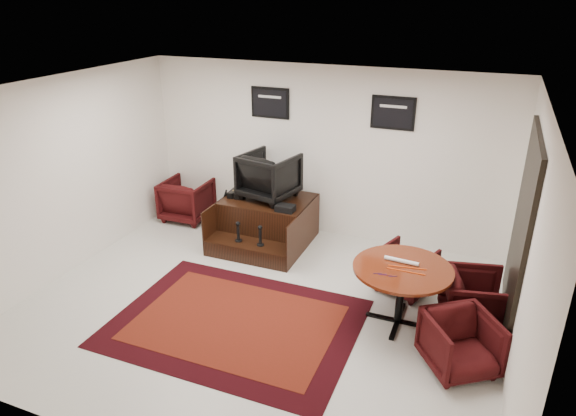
% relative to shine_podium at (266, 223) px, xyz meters
% --- Properties ---
extents(ground, '(6.00, 6.00, 0.00)m').
position_rel_shine_podium_xyz_m(ground, '(0.69, -1.79, -0.34)').
color(ground, beige).
rests_on(ground, ground).
extents(room_shell, '(6.02, 5.02, 2.81)m').
position_rel_shine_podium_xyz_m(room_shell, '(1.10, -1.67, 1.45)').
color(room_shell, white).
rests_on(room_shell, ground).
extents(area_rug, '(2.98, 2.24, 0.01)m').
position_rel_shine_podium_xyz_m(area_rug, '(0.58, -2.22, -0.33)').
color(area_rug, black).
rests_on(area_rug, ground).
extents(shine_podium, '(1.41, 1.45, 0.73)m').
position_rel_shine_podium_xyz_m(shine_podium, '(0.00, 0.00, 0.00)').
color(shine_podium, black).
rests_on(shine_podium, ground).
extents(shine_chair, '(0.94, 0.90, 0.82)m').
position_rel_shine_podium_xyz_m(shine_chair, '(0.00, 0.15, 0.80)').
color(shine_chair, black).
rests_on(shine_chair, shine_podium).
extents(shoes_pair, '(0.23, 0.28, 0.10)m').
position_rel_shine_podium_xyz_m(shoes_pair, '(-0.52, -0.02, 0.44)').
color(shoes_pair, black).
rests_on(shoes_pair, shine_podium).
extents(polish_kit, '(0.28, 0.20, 0.10)m').
position_rel_shine_podium_xyz_m(polish_kit, '(0.45, -0.28, 0.44)').
color(polish_kit, black).
rests_on(polish_kit, shine_podium).
extents(umbrella_black, '(0.32, 0.12, 0.87)m').
position_rel_shine_podium_xyz_m(umbrella_black, '(-0.80, -0.07, 0.10)').
color(umbrella_black, black).
rests_on(umbrella_black, ground).
extents(umbrella_hooked, '(0.30, 0.11, 0.80)m').
position_rel_shine_podium_xyz_m(umbrella_hooked, '(-0.81, -0.02, 0.07)').
color(umbrella_hooked, black).
rests_on(umbrella_hooked, ground).
extents(armchair_side, '(0.81, 0.76, 0.81)m').
position_rel_shine_podium_xyz_m(armchair_side, '(-1.70, 0.31, 0.07)').
color(armchair_side, black).
rests_on(armchair_side, ground).
extents(meeting_table, '(1.20, 1.20, 0.78)m').
position_rel_shine_podium_xyz_m(meeting_table, '(2.45, -1.44, 0.35)').
color(meeting_table, '#4D180B').
rests_on(meeting_table, ground).
extents(table_chair_back, '(0.85, 0.82, 0.70)m').
position_rel_shine_podium_xyz_m(table_chair_back, '(2.38, -0.65, 0.01)').
color(table_chair_back, black).
rests_on(table_chair_back, ground).
extents(table_chair_window, '(0.84, 0.87, 0.76)m').
position_rel_shine_podium_xyz_m(table_chair_window, '(3.30, -1.13, 0.04)').
color(table_chair_window, black).
rests_on(table_chair_window, ground).
extents(table_chair_corner, '(0.95, 0.93, 0.72)m').
position_rel_shine_podium_xyz_m(table_chair_corner, '(3.22, -2.04, 0.02)').
color(table_chair_corner, black).
rests_on(table_chair_corner, ground).
extents(paper_roll, '(0.42, 0.08, 0.05)m').
position_rel_shine_podium_xyz_m(paper_roll, '(2.41, -1.33, 0.47)').
color(paper_roll, white).
rests_on(paper_roll, meeting_table).
extents(table_clutter, '(0.57, 0.33, 0.01)m').
position_rel_shine_podium_xyz_m(table_clutter, '(2.47, -1.52, 0.45)').
color(table_clutter, '#F6480D').
rests_on(table_clutter, meeting_table).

